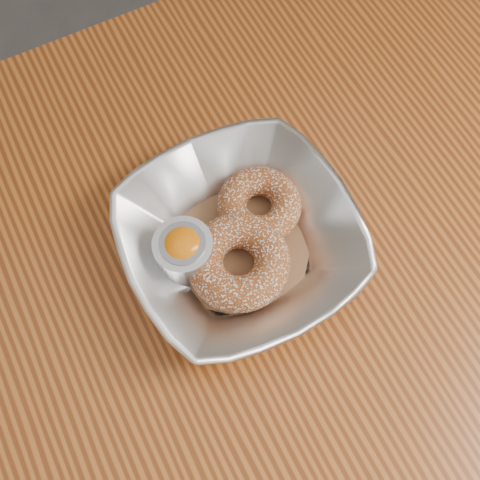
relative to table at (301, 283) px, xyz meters
name	(u,v)px	position (x,y,z in m)	size (l,w,h in m)	color
ground_plane	(273,372)	(0.00, 0.00, -0.65)	(4.00, 4.00, 0.00)	#565659
table	(301,283)	(0.00, 0.00, 0.00)	(1.20, 0.80, 0.75)	brown
serving_bowl	(240,240)	(-0.07, 0.04, 0.13)	(0.24, 0.24, 0.06)	silver
parchment	(240,248)	(-0.07, 0.04, 0.11)	(0.14, 0.14, 0.00)	brown
donut_back	(259,205)	(-0.03, 0.06, 0.12)	(0.09, 0.09, 0.03)	brown
donut_front	(239,262)	(-0.08, 0.02, 0.13)	(0.11, 0.11, 0.04)	brown
ramekin	(184,251)	(-0.12, 0.05, 0.13)	(0.06, 0.06, 0.06)	silver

